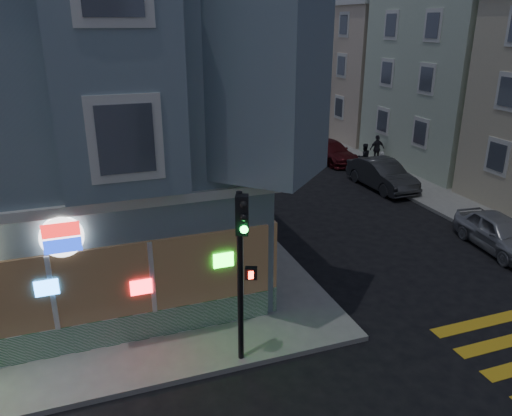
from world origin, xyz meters
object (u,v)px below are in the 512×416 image
street_tree_far (252,69)px  fire_hydrant (382,158)px  parked_car_d (267,130)px  traffic_signal (242,252)px  parked_car_c (331,152)px  utility_pole (316,74)px  pedestrian_b (377,149)px  parked_car_a (499,233)px  pedestrian_a (364,157)px  parked_car_b (382,174)px  street_tree_near (285,78)px

street_tree_far → fire_hydrant: (0.80, -21.14, -3.37)m
parked_car_d → street_tree_far: bearing=71.0°
traffic_signal → fire_hydrant: bearing=69.6°
parked_car_c → fire_hydrant: (2.30, -2.06, -0.08)m
utility_pole → pedestrian_b: 7.66m
street_tree_far → parked_car_a: street_tree_far is taller
street_tree_far → parked_car_a: 32.77m
utility_pole → pedestrian_b: utility_pole is taller
traffic_signal → fire_hydrant: 20.11m
pedestrian_b → parked_car_c: (-2.30, 1.48, -0.33)m
street_tree_far → parked_car_a: (-1.50, -32.57, -3.25)m
parked_car_a → fire_hydrant: size_ratio=5.08×
parked_car_a → parked_car_d: 20.91m
street_tree_far → pedestrian_a: (-0.90, -21.90, -3.01)m
traffic_signal → parked_car_a: bearing=38.4°
utility_pole → pedestrian_a: size_ratio=5.78×
parked_car_b → parked_car_c: 5.60m
utility_pole → pedestrian_a: 8.83m
parked_car_a → pedestrian_a: bearing=93.8°
street_tree_near → parked_car_d: (-2.90, -3.70, -3.25)m
utility_pole → parked_car_c: utility_pole is taller
pedestrian_b → utility_pole: bearing=-81.4°
street_tree_far → traffic_signal: bearing=-109.5°
utility_pole → parked_car_d: 5.43m
traffic_signal → parked_car_c: bearing=78.5°
street_tree_near → parked_car_d: bearing=-128.1°
pedestrian_b → fire_hydrant: 0.71m
utility_pole → pedestrian_b: bearing=-81.3°
street_tree_near → parked_car_b: 17.05m
street_tree_near → pedestrian_a: (-0.90, -13.90, -3.01)m
street_tree_far → parked_car_a: size_ratio=1.33×
utility_pole → street_tree_near: (0.20, 6.00, -0.86)m
pedestrian_b → fire_hydrant: (0.00, -0.58, -0.40)m
street_tree_near → parked_car_a: 24.83m
parked_car_b → fire_hydrant: 4.22m
utility_pole → fire_hydrant: utility_pole is taller
parked_car_b → street_tree_far: bearing=84.9°
fire_hydrant → street_tree_near: bearing=93.5°
pedestrian_b → parked_car_d: pedestrian_b is taller
pedestrian_b → parked_car_b: bearing=60.8°
street_tree_near → fire_hydrant: 13.59m
utility_pole → street_tree_near: bearing=88.1°
parked_car_a → street_tree_far: bearing=94.4°
street_tree_far → pedestrian_b: street_tree_far is taller
pedestrian_b → traffic_signal: 20.50m
pedestrian_b → street_tree_near: bearing=-86.4°
parked_car_a → parked_car_b: bearing=97.0°
parked_car_d → traffic_signal: 26.15m
parked_car_b → parked_car_a: bearing=-91.6°
pedestrian_b → parked_car_d: (-3.70, 8.86, -0.28)m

